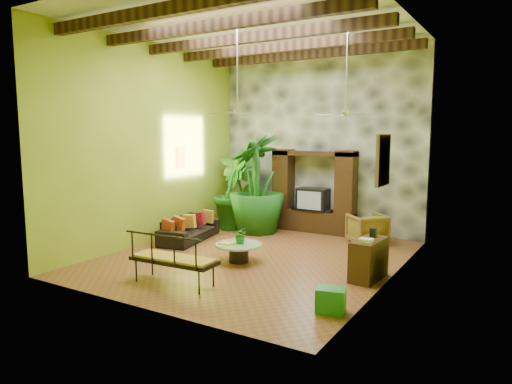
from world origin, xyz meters
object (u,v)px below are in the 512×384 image
Objects in this scene: ceiling_fan_front at (237,102)px; ceiling_fan_back at (346,104)px; coffee_table at (239,250)px; wicker_armchair at (367,229)px; tall_plant_c at (257,184)px; iron_bench at (171,257)px; entertainment_center at (313,198)px; green_bin at (331,300)px; side_console at (369,259)px; tall_plant_b at (231,192)px; sofa at (189,229)px; tall_plant_a at (240,188)px.

ceiling_fan_back is at bearing 41.63° from ceiling_fan_front.
wicker_armchair is at bearing 57.53° from coffee_table.
iron_bench is at bearing -78.34° from tall_plant_c.
green_bin is (2.65, -5.25, -0.77)m from entertainment_center.
side_console is at bearing -53.50° from ceiling_fan_back.
iron_bench is 3.83× the size of green_bin.
coffee_table is (2.12, -2.82, -0.81)m from tall_plant_b.
ceiling_fan_back is at bearing 36.22° from wicker_armchair.
tall_plant_c is at bearing 152.94° from side_console.
entertainment_center reaches higher than green_bin.
wicker_armchair is at bearing 4.16° from tall_plant_c.
ceiling_fan_back reaches higher than coffee_table.
entertainment_center is 2.00m from wicker_armchair.
green_bin is at bearing -42.18° from tall_plant_b.
wicker_armchair is 4.64m from green_bin.
entertainment_center is 3.57m from sofa.
tall_plant_c reaches higher than green_bin.
tall_plant_b is 6.63m from green_bin.
green_bin is at bearing -47.75° from tall_plant_c.
entertainment_center is 5.40× the size of green_bin.
ceiling_fan_back is 4.69m from tall_plant_a.
coffee_table is at bearing -53.11° from tall_plant_b.
ceiling_fan_front is at bearing 148.95° from green_bin.
tall_plant_b is (-2.02, 2.70, -2.33)m from ceiling_fan_front.
ceiling_fan_back is 1.09× the size of iron_bench.
sofa is 0.76× the size of tall_plant_c.
tall_plant_b is (-2.22, -0.84, 0.11)m from entertainment_center.
ceiling_fan_back is 3.49m from side_console.
iron_bench is at bearing -157.29° from sofa.
tall_plant_c is 6.11× the size of green_bin.
sofa is at bearing -169.72° from ceiling_fan_back.
tall_plant_c reaches higher than tall_plant_a.
ceiling_fan_front and ceiling_fan_back have the same top height.
tall_plant_b is (0.08, 1.80, 0.77)m from sofa.
ceiling_fan_front is 0.81× the size of tall_plant_a.
wicker_armchair is 0.88× the size of side_console.
ceiling_fan_front reaches higher than tall_plant_a.
ceiling_fan_back is at bearing 45.41° from coffee_table.
green_bin is at bearing -85.32° from side_console.
wicker_armchair is 4.06m from tall_plant_b.
coffee_table is at bearing -168.97° from side_console.
wicker_armchair reaches higher than green_bin.
ceiling_fan_front is 1.93× the size of side_console.
iron_bench is at bearing 21.23° from wicker_armchair.
iron_bench is 3.71m from side_console.
sofa is at bearing -92.59° from tall_plant_b.
ceiling_fan_back is 0.81× the size of tall_plant_a.
side_console is at bearing 62.73° from wicker_armchair.
tall_plant_b is at bearing -159.25° from entertainment_center.
ceiling_fan_front is 0.87× the size of tall_plant_b.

